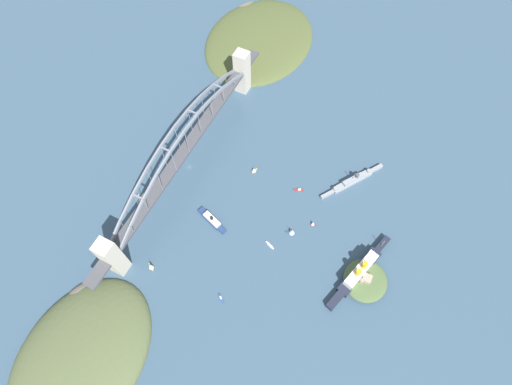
{
  "coord_description": "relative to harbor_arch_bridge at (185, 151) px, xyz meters",
  "views": [
    {
      "loc": [
        171.29,
        164.57,
        361.49
      ],
      "look_at": [
        0.0,
        78.97,
        8.0
      ],
      "focal_mm": 28.18,
      "sensor_mm": 36.0,
      "label": 1
    }
  ],
  "objects": [
    {
      "name": "headland_west_shore",
      "position": [
        -207.29,
        -20.86,
        -30.51
      ],
      "size": [
        166.68,
        131.43,
        18.97
      ],
      "color": "#4C562D",
      "rests_on": "ground"
    },
    {
      "name": "harbor_ferry_steamer",
      "position": [
        43.99,
        52.47,
        -28.13
      ],
      "size": [
        16.75,
        36.0,
        7.88
      ],
      "color": "navy",
      "rests_on": "ground"
    },
    {
      "name": "headland_east_shore",
      "position": [
        199.84,
        14.91,
        -30.51
      ],
      "size": [
        139.8,
        104.39,
        30.24
      ],
      "color": "#515B38",
      "rests_on": "ground"
    },
    {
      "name": "small_boat_1",
      "position": [
        21.23,
        128.16,
        -25.98
      ],
      "size": [
        6.23,
        10.04,
        9.57
      ],
      "color": "#234C8C",
      "rests_on": "ground"
    },
    {
      "name": "naval_cruiser",
      "position": [
        -59.6,
        160.94,
        -27.37
      ],
      "size": [
        66.33,
        45.64,
        17.58
      ],
      "color": "gray",
      "rests_on": "ground"
    },
    {
      "name": "seaplane_taxiing_near_bridge",
      "position": [
        54.67,
        -23.99,
        -28.29
      ],
      "size": [
        10.29,
        7.95,
        5.11
      ],
      "color": "#B7B7B2",
      "rests_on": "ground"
    },
    {
      "name": "fort_island_mid_harbor",
      "position": [
        34.8,
        207.03,
        -26.53
      ],
      "size": [
        41.2,
        39.73,
        13.21
      ],
      "color": "#4C6038",
      "rests_on": "ground"
    },
    {
      "name": "small_boat_5",
      "position": [
        110.84,
        25.75,
        -25.99
      ],
      "size": [
        6.39,
        8.08,
        9.77
      ],
      "color": "gold",
      "rests_on": "ground"
    },
    {
      "name": "small_boat_6",
      "position": [
        41.79,
        114.66,
        -29.74
      ],
      "size": [
        5.06,
        10.29,
        2.11
      ],
      "color": "silver",
      "rests_on": "ground"
    },
    {
      "name": "small_boat_4",
      "position": [
        106.88,
        97.34,
        -29.68
      ],
      "size": [
        6.71,
        8.61,
        2.25
      ],
      "color": "#234C8C",
      "rests_on": "ground"
    },
    {
      "name": "ground_plane",
      "position": [
        -0.0,
        -0.0,
        -30.51
      ],
      "size": [
        1400.0,
        1400.0,
        0.0
      ],
      "primitive_type": "plane",
      "color": "#385166"
    },
    {
      "name": "ocean_liner",
      "position": [
        29.6,
        199.54,
        -24.25
      ],
      "size": [
        88.69,
        32.42,
        21.66
      ],
      "color": "#1E2333",
      "rests_on": "ground"
    },
    {
      "name": "small_boat_2",
      "position": [
        -25.94,
        115.16,
        -29.74
      ],
      "size": [
        4.76,
        10.51,
        2.22
      ],
      "color": "#B2231E",
      "rests_on": "ground"
    },
    {
      "name": "harbor_arch_bridge",
      "position": [
        0.0,
        0.0,
        0.0
      ],
      "size": [
        307.45,
        15.04,
        66.52
      ],
      "color": "beige",
      "rests_on": "ground"
    },
    {
      "name": "small_boat_0",
      "position": [
        -25.36,
        63.92,
        -27.07
      ],
      "size": [
        8.09,
        5.43,
        7.31
      ],
      "color": "gold",
      "rests_on": "ground"
    },
    {
      "name": "small_boat_3",
      "position": [
        3.64,
        142.94,
        -27.24
      ],
      "size": [
        3.84,
        6.16,
        6.92
      ],
      "color": "#B2231E",
      "rests_on": "ground"
    }
  ]
}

